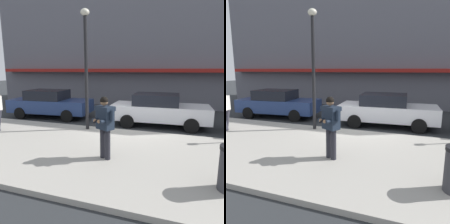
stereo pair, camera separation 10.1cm
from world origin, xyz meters
TOP-DOWN VIEW (x-y plane):
  - ground_plane at (0.00, 0.00)m, footprint 80.00×80.00m
  - sidewalk at (1.00, -2.85)m, footprint 32.00×5.30m
  - curb_paint_line at (1.00, 0.05)m, footprint 28.00×0.12m
  - storefront_facade at (1.00, 8.49)m, footprint 28.00×4.70m
  - parked_sedan_near at (-4.95, 1.42)m, footprint 4.63×2.20m
  - parked_sedan_mid at (1.10, 1.46)m, footprint 4.58×2.09m
  - man_texting_on_phone at (0.19, -3.38)m, footprint 0.62×0.65m
  - street_lamp_post at (-1.67, -0.65)m, footprint 0.36×0.36m

SIDE VIEW (x-z plane):
  - ground_plane at x=0.00m, z-range 0.00..0.00m
  - curb_paint_line at x=1.00m, z-range 0.00..0.01m
  - sidewalk at x=1.00m, z-range 0.00..0.14m
  - parked_sedan_near at x=-4.95m, z-range 0.02..1.56m
  - parked_sedan_mid at x=1.10m, z-range 0.02..1.56m
  - man_texting_on_phone at x=0.19m, z-range 0.35..2.15m
  - street_lamp_post at x=-1.67m, z-range 0.70..5.58m
  - storefront_facade at x=1.00m, z-range -0.01..13.48m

